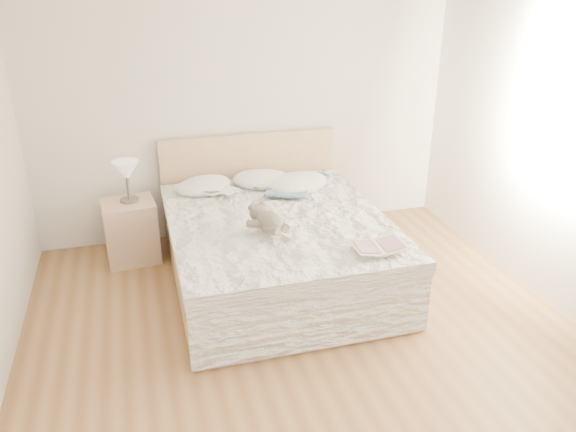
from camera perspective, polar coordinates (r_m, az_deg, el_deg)
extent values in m
cube|color=brown|center=(3.93, 3.22, -14.47)|extent=(4.00, 4.50, 0.00)
cube|color=silver|center=(5.37, -4.34, 12.08)|extent=(4.00, 0.02, 2.70)
cube|color=white|center=(4.52, 27.22, 8.63)|extent=(0.02, 1.30, 1.10)
cube|color=tan|center=(4.80, -1.19, -5.33)|extent=(1.68, 2.08, 0.20)
cube|color=white|center=(4.68, -1.21, -2.65)|extent=(1.60, 2.00, 0.30)
cube|color=white|center=(4.55, -1.07, -0.78)|extent=(1.72, 2.05, 0.10)
cube|color=tan|center=(5.55, -3.95, 3.33)|extent=(1.70, 0.06, 1.00)
cube|color=tan|center=(5.23, -15.66, -1.48)|extent=(0.48, 0.44, 0.56)
cylinder|color=#48433E|center=(5.14, -15.78, 1.60)|extent=(0.17, 0.17, 0.02)
cylinder|color=#45403B|center=(5.10, -15.93, 2.90)|extent=(0.03, 0.03, 0.23)
cone|color=#EDE2C7|center=(5.05, -16.12, 4.45)|extent=(0.27, 0.27, 0.17)
ellipsoid|color=white|center=(5.14, -8.54, 3.08)|extent=(0.62, 0.54, 0.16)
ellipsoid|color=white|center=(5.23, -2.56, 3.70)|extent=(0.67, 0.58, 0.17)
ellipsoid|color=white|center=(5.14, 1.03, 3.35)|extent=(0.69, 0.58, 0.18)
cube|color=white|center=(5.01, -7.23, 2.49)|extent=(0.38, 0.36, 0.02)
cube|color=beige|center=(4.03, 9.14, -3.13)|extent=(0.39, 0.27, 0.02)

